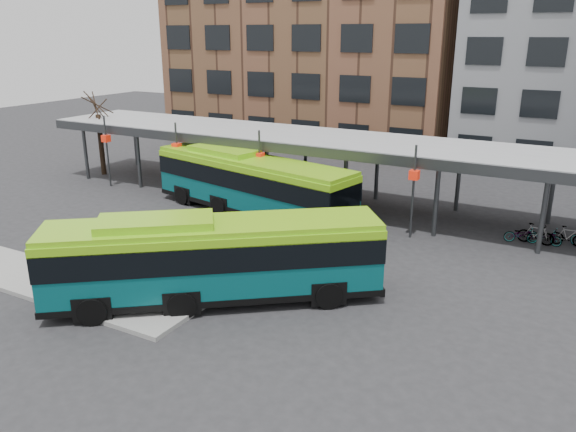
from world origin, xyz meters
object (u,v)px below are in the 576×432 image
Objects in this scene: bus_front at (213,257)px; bus_rear at (251,183)px; tree at (101,142)px; pedestrian at (62,261)px.

bus_rear is (-4.65, 10.03, 0.06)m from bus_front.
tree is at bearing 109.13° from bus_front.
bus_rear reaches higher than pedestrian.
bus_rear is 8.32× the size of pedestrian.
tree is at bearing 63.42° from pedestrian.
tree is 3.46× the size of pedestrian.
tree is 0.47× the size of bus_front.
pedestrian is (-1.87, -11.70, -0.89)m from bus_rear.
tree reaches higher than pedestrian.
tree reaches higher than bus_front.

